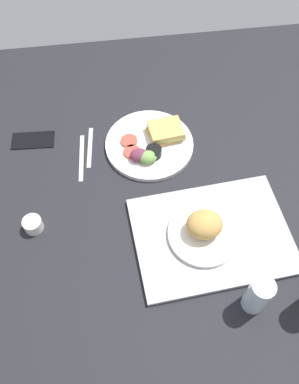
% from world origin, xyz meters
% --- Properties ---
extents(ground_plane, '(1.90, 1.50, 0.03)m').
position_xyz_m(ground_plane, '(0.00, 0.00, -0.01)').
color(ground_plane, black).
extents(serving_tray, '(0.47, 0.36, 0.02)m').
position_xyz_m(serving_tray, '(-0.14, 0.18, 0.01)').
color(serving_tray, '#9EA0A3').
rests_on(serving_tray, ground_plane).
extents(bread_plate_near, '(0.21, 0.21, 0.09)m').
position_xyz_m(bread_plate_near, '(-0.12, 0.18, 0.05)').
color(bread_plate_near, white).
rests_on(bread_plate_near, serving_tray).
extents(plate_with_salad, '(0.30, 0.30, 0.05)m').
position_xyz_m(plate_with_salad, '(-0.01, -0.17, 0.02)').
color(plate_with_salad, white).
rests_on(plate_with_salad, ground_plane).
extents(drinking_glass, '(0.06, 0.06, 0.14)m').
position_xyz_m(drinking_glass, '(-0.21, 0.39, 0.07)').
color(drinking_glass, silver).
rests_on(drinking_glass, ground_plane).
extents(espresso_cup, '(0.06, 0.06, 0.04)m').
position_xyz_m(espresso_cup, '(0.37, 0.08, 0.02)').
color(espresso_cup, silver).
rests_on(espresso_cup, ground_plane).
extents(fork, '(0.03, 0.17, 0.01)m').
position_xyz_m(fork, '(0.19, -0.20, 0.00)').
color(fork, '#B7B7BC').
rests_on(fork, ground_plane).
extents(knife, '(0.03, 0.19, 0.01)m').
position_xyz_m(knife, '(0.22, -0.16, 0.00)').
color(knife, '#B7B7BC').
rests_on(knife, ground_plane).
extents(cell_phone, '(0.15, 0.08, 0.01)m').
position_xyz_m(cell_phone, '(0.38, -0.25, 0.00)').
color(cell_phone, black).
rests_on(cell_phone, ground_plane).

